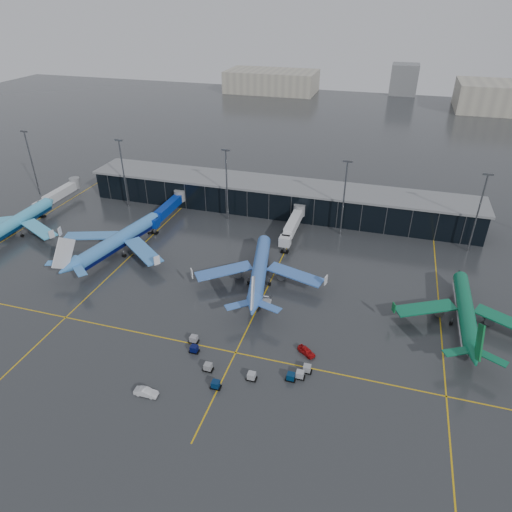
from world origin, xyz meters
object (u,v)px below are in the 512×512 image
(mobile_airstair, at_px, (266,301))
(service_van_white, at_px, (146,392))
(airliner_klm_near, at_px, (260,261))
(baggage_carts, at_px, (244,367))
(airliner_klm_west, at_px, (14,215))
(airliner_aer_lingus, at_px, (468,302))
(airliner_arkefly, at_px, (118,232))
(service_van_red, at_px, (306,351))

(mobile_airstair, distance_m, service_van_white, 39.82)
(airliner_klm_near, relative_size, service_van_white, 8.69)
(baggage_carts, xyz_separation_m, service_van_white, (-16.79, -12.53, 0.05))
(airliner_klm_west, relative_size, airliner_klm_near, 1.01)
(airliner_aer_lingus, bearing_deg, service_van_white, -145.71)
(airliner_arkefly, distance_m, baggage_carts, 65.01)
(service_van_red, bearing_deg, mobile_airstair, 75.96)
(airliner_klm_near, bearing_deg, service_van_red, -65.69)
(airliner_klm_west, relative_size, mobile_airstair, 12.55)
(airliner_klm_near, distance_m, service_van_white, 48.35)
(airliner_klm_west, relative_size, airliner_aer_lingus, 1.08)
(airliner_arkefly, xyz_separation_m, service_van_red, (64.46, -29.15, -6.21))
(mobile_airstair, bearing_deg, service_van_red, -54.17)
(airliner_klm_west, height_order, mobile_airstair, airliner_klm_west)
(airliner_arkefly, bearing_deg, airliner_klm_west, -170.94)
(airliner_klm_west, distance_m, airliner_klm_near, 85.96)
(airliner_aer_lingus, xyz_separation_m, mobile_airstair, (-48.40, -6.47, -5.40))
(airliner_arkefly, relative_size, service_van_white, 9.23)
(baggage_carts, bearing_deg, airliner_arkefly, 144.25)
(airliner_aer_lingus, xyz_separation_m, service_van_red, (-34.71, -22.15, -5.38))
(baggage_carts, height_order, service_van_white, baggage_carts)
(airliner_klm_near, distance_m, baggage_carts, 35.43)
(airliner_klm_west, distance_m, baggage_carts, 100.41)
(service_van_red, xyz_separation_m, service_van_white, (-28.74, -21.19, 0.03))
(airliner_aer_lingus, bearing_deg, airliner_arkefly, 175.92)
(mobile_airstair, bearing_deg, baggage_carts, -91.21)
(airliner_klm_near, xyz_separation_m, mobile_airstair, (4.71, -10.01, -5.81))
(airliner_aer_lingus, xyz_separation_m, service_van_white, (-63.45, -43.34, -5.35))
(airliner_klm_west, distance_m, service_van_white, 91.67)
(service_van_red, bearing_deg, airliner_klm_west, 108.54)
(baggage_carts, bearing_deg, mobile_airstair, 94.08)
(airliner_klm_west, xyz_separation_m, baggage_carts, (92.28, -39.15, -5.88))
(baggage_carts, relative_size, mobile_airstair, 8.50)
(airliner_klm_near, relative_size, mobile_airstair, 12.43)
(baggage_carts, distance_m, mobile_airstair, 24.40)
(airliner_arkefly, height_order, service_van_red, airliner_arkefly)
(airliner_arkefly, height_order, mobile_airstair, airliner_arkefly)
(airliner_arkefly, height_order, airliner_klm_near, airliner_arkefly)
(airliner_aer_lingus, xyz_separation_m, baggage_carts, (-46.66, -30.81, -5.41))
(airliner_klm_west, bearing_deg, service_van_red, -16.98)
(airliner_aer_lingus, height_order, mobile_airstair, airliner_aer_lingus)
(airliner_klm_west, relative_size, service_van_white, 8.77)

